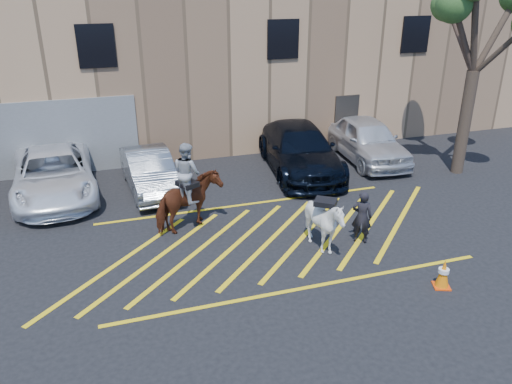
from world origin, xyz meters
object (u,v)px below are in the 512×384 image
object	(u,v)px
car_white_suv	(367,140)
handler	(362,217)
saddled_white	(324,223)
car_blue_suv	(299,149)
car_white_pickup	(54,174)
car_silver_sedan	(149,171)
mounted_bay	(188,196)
tree	(483,14)
traffic_cone	(443,273)

from	to	relation	value
car_white_suv	handler	distance (m)	7.05
handler	saddled_white	world-z (taller)	saddled_white
car_blue_suv	car_white_suv	bearing A→B (deg)	13.19
car_white_pickup	handler	distance (m)	10.19
car_white_pickup	car_silver_sedan	xyz separation A→B (m)	(3.10, -0.48, -0.07)
car_white_pickup	mounted_bay	distance (m)	5.41
handler	mounted_bay	size ratio (longest dim) A/B	0.58
mounted_bay	tree	xyz separation A→B (m)	(10.55, 1.54, 4.63)
mounted_bay	traffic_cone	bearing A→B (deg)	-43.04
car_white_suv	tree	world-z (taller)	tree
car_white_suv	traffic_cone	world-z (taller)	car_white_suv
car_blue_suv	tree	distance (m)	7.70
handler	traffic_cone	distance (m)	2.73
car_white_suv	handler	size ratio (longest dim) A/B	3.26
car_white_suv	car_white_pickup	bearing A→B (deg)	-174.73
handler	car_blue_suv	bearing A→B (deg)	-60.66
saddled_white	tree	distance (m)	9.65
traffic_cone	car_silver_sedan	bearing A→B (deg)	125.87
saddled_white	handler	bearing A→B (deg)	5.94
car_blue_suv	tree	xyz separation A→B (m)	(5.65, -2.01, 4.84)
car_blue_suv	mounted_bay	size ratio (longest dim) A/B	2.23
mounted_bay	saddled_white	size ratio (longest dim) A/B	1.36
tree	car_white_pickup	bearing A→B (deg)	171.02
car_silver_sedan	tree	size ratio (longest dim) A/B	0.58
car_silver_sedan	traffic_cone	bearing A→B (deg)	-58.16
car_white_suv	saddled_white	world-z (taller)	car_white_suv
car_silver_sedan	traffic_cone	size ratio (longest dim) A/B	5.78
car_silver_sedan	tree	xyz separation A→B (m)	(11.29, -1.80, 5.00)
car_silver_sedan	saddled_white	xyz separation A→B (m)	(3.93, -5.68, 0.11)
saddled_white	tree	xyz separation A→B (m)	(7.36, 3.88, 4.89)
car_silver_sedan	car_white_suv	world-z (taller)	car_white_suv
car_silver_sedan	saddled_white	distance (m)	6.91
car_blue_suv	saddled_white	distance (m)	6.14
mounted_bay	tree	world-z (taller)	tree
car_white_suv	tree	xyz separation A→B (m)	(2.59, -2.32, 4.85)
car_white_pickup	tree	world-z (taller)	tree
handler	mounted_bay	distance (m)	4.92
car_white_pickup	mounted_bay	world-z (taller)	mounted_bay
mounted_bay	car_white_suv	bearing A→B (deg)	25.82
car_silver_sedan	handler	bearing A→B (deg)	-51.36
tree	saddled_white	bearing A→B (deg)	-152.19
traffic_cone	mounted_bay	bearing A→B (deg)	136.96
mounted_bay	saddled_white	world-z (taller)	mounted_bay
mounted_bay	traffic_cone	size ratio (longest dim) A/B	3.60
car_white_pickup	car_silver_sedan	distance (m)	3.13
traffic_cone	car_white_pickup	bearing A→B (deg)	136.18
handler	traffic_cone	bearing A→B (deg)	141.08
car_white_suv	handler	xyz separation A→B (m)	(-3.58, -6.07, -0.08)
car_silver_sedan	handler	world-z (taller)	handler
car_white_pickup	car_blue_suv	size ratio (longest dim) A/B	0.94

